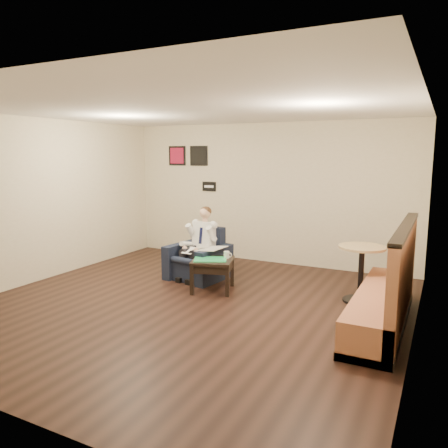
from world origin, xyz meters
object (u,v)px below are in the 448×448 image
at_px(side_table, 213,275).
at_px(green_folder, 210,259).
at_px(armchair, 198,254).
at_px(coffee_mug, 227,255).
at_px(smartphone, 218,257).
at_px(seated_man, 194,246).
at_px(cafe_table, 361,274).
at_px(banquette, 383,276).

distance_m(side_table, green_folder, 0.27).
distance_m(armchair, green_folder, 0.77).
distance_m(coffee_mug, smartphone, 0.16).
bearing_deg(seated_man, smartphone, -10.99).
xyz_separation_m(armchair, cafe_table, (2.79, 0.01, -0.02)).
xyz_separation_m(seated_man, cafe_table, (2.81, 0.13, -0.18)).
height_order(armchair, smartphone, armchair).
bearing_deg(green_folder, coffee_mug, 51.67).
distance_m(banquette, cafe_table, 0.93).
bearing_deg(side_table, green_folder, -128.33).
bearing_deg(smartphone, side_table, -97.35).
bearing_deg(green_folder, side_table, 51.67).
xyz_separation_m(seated_man, coffee_mug, (0.74, -0.20, -0.04)).
height_order(green_folder, smartphone, green_folder).
relative_size(seated_man, smartphone, 7.55).
height_order(smartphone, cafe_table, cafe_table).
xyz_separation_m(armchair, green_folder, (0.55, -0.54, 0.08)).
relative_size(armchair, seated_man, 0.75).
xyz_separation_m(side_table, green_folder, (-0.03, -0.03, 0.26)).
bearing_deg(banquette, coffee_mug, 168.91).
height_order(side_table, green_folder, green_folder).
bearing_deg(smartphone, green_folder, -103.96).
relative_size(armchair, banquette, 0.36).
bearing_deg(seated_man, green_folder, -29.25).
height_order(banquette, cafe_table, banquette).
distance_m(seated_man, banquette, 3.28).
xyz_separation_m(seated_man, banquette, (3.20, -0.68, 0.05)).
xyz_separation_m(seated_man, smartphone, (0.58, -0.20, -0.08)).
height_order(side_table, banquette, banquette).
distance_m(side_table, smartphone, 0.33).
bearing_deg(coffee_mug, green_folder, -128.33).
bearing_deg(armchair, side_table, -33.71).
xyz_separation_m(smartphone, cafe_table, (2.23, 0.32, -0.09)).
relative_size(armchair, smartphone, 5.69).
relative_size(armchair, coffee_mug, 8.38).
height_order(coffee_mug, banquette, banquette).
height_order(green_folder, cafe_table, cafe_table).
bearing_deg(coffee_mug, armchair, 156.86).
bearing_deg(banquette, smartphone, 169.61).
distance_m(side_table, banquette, 2.66).
distance_m(seated_man, smartphone, 0.62).
relative_size(armchair, green_folder, 1.77).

